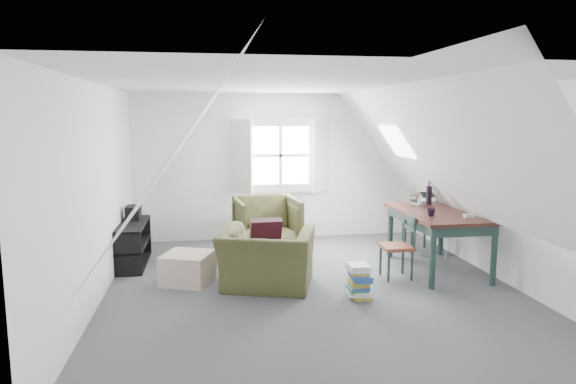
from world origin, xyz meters
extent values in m
plane|color=#4B4C50|center=(0.00, 0.00, 0.00)|extent=(5.50, 5.50, 0.00)
plane|color=white|center=(0.00, 0.00, 2.50)|extent=(5.50, 5.50, 0.00)
plane|color=white|center=(0.00, 2.75, 1.25)|extent=(5.00, 0.00, 5.00)
plane|color=white|center=(0.00, -2.75, 1.25)|extent=(5.00, 0.00, 5.00)
plane|color=white|center=(-2.50, 0.00, 1.25)|extent=(0.00, 5.50, 5.50)
plane|color=white|center=(2.50, 0.00, 1.25)|extent=(0.00, 5.50, 5.50)
plane|color=white|center=(-1.55, 0.00, 1.78)|extent=(3.19, 5.50, 4.48)
plane|color=white|center=(1.55, 0.00, 1.78)|extent=(3.19, 5.50, 4.48)
cube|color=white|center=(0.00, 2.73, 1.45)|extent=(1.30, 0.04, 1.30)
cube|color=white|center=(-0.68, 2.57, 1.45)|extent=(0.35, 0.35, 1.25)
cube|color=white|center=(0.68, 2.57, 1.45)|extent=(0.35, 0.35, 1.25)
cube|color=white|center=(0.00, 2.72, 1.45)|extent=(1.00, 0.02, 1.00)
cube|color=white|center=(0.00, 2.70, 1.45)|extent=(1.08, 0.04, 0.05)
cube|color=white|center=(0.00, 2.70, 1.45)|extent=(0.05, 0.04, 1.08)
cube|color=white|center=(1.55, 1.30, 1.75)|extent=(0.35, 0.75, 0.47)
imported|color=#3F4023|center=(-0.54, 0.14, 0.00)|extent=(1.36, 1.26, 0.73)
imported|color=#3F4023|center=(-0.35, 1.75, 0.00)|extent=(1.04, 1.06, 0.88)
cube|color=#3C101E|center=(-0.54, 0.29, 0.65)|extent=(0.40, 0.25, 0.41)
cube|color=tan|center=(-1.53, 0.47, 0.19)|extent=(0.74, 0.74, 0.38)
cube|color=#33150E|center=(1.87, 0.49, 0.80)|extent=(0.99, 1.65, 0.04)
cube|color=#213733|center=(1.87, 0.49, 0.72)|extent=(0.88, 1.54, 0.13)
cylinder|color=#213733|center=(1.46, -0.25, 0.39)|extent=(0.08, 0.08, 0.78)
cylinder|color=#213733|center=(2.28, -0.25, 0.39)|extent=(0.08, 0.08, 0.78)
cylinder|color=#213733|center=(1.46, 1.22, 0.39)|extent=(0.08, 0.08, 0.78)
cylinder|color=#213733|center=(2.28, 1.22, 0.39)|extent=(0.08, 0.08, 0.78)
sphere|color=silver|center=(1.72, 0.94, 0.94)|extent=(0.21, 0.21, 0.21)
cylinder|color=silver|center=(1.72, 0.94, 1.07)|extent=(0.07, 0.07, 0.11)
cylinder|color=black|center=(1.97, 1.04, 0.96)|extent=(0.09, 0.09, 0.27)
cylinder|color=#3F2D1E|center=(1.97, 1.04, 1.26)|extent=(0.03, 0.06, 0.48)
cylinder|color=#3F2D1E|center=(1.99, 1.05, 1.26)|extent=(0.05, 0.07, 0.48)
cylinder|color=#3F2D1E|center=(1.96, 1.03, 1.26)|extent=(0.06, 0.08, 0.48)
imported|color=black|center=(1.62, 0.19, 0.83)|extent=(0.13, 0.13, 0.10)
cube|color=white|center=(2.07, 0.04, 0.85)|extent=(0.13, 0.10, 0.04)
cube|color=brown|center=(2.03, 1.48, 0.50)|extent=(0.46, 0.46, 0.06)
cylinder|color=#213733|center=(2.22, 1.67, 0.24)|extent=(0.04, 0.04, 0.47)
cylinder|color=#213733|center=(2.22, 1.30, 0.24)|extent=(0.04, 0.04, 0.47)
cylinder|color=#213733|center=(1.84, 1.67, 0.24)|extent=(0.04, 0.04, 0.47)
cylinder|color=#213733|center=(1.84, 1.30, 0.24)|extent=(0.04, 0.04, 0.47)
cylinder|color=#213733|center=(2.22, 1.27, 0.74)|extent=(0.04, 0.04, 0.50)
cylinder|color=#213733|center=(1.84, 1.27, 0.74)|extent=(0.04, 0.04, 0.50)
cube|color=#213733|center=(2.03, 1.27, 0.94)|extent=(0.37, 0.03, 0.09)
cube|color=#213733|center=(2.03, 1.27, 0.79)|extent=(0.37, 0.03, 0.07)
cube|color=brown|center=(1.19, 0.24, 0.42)|extent=(0.39, 0.39, 0.05)
cylinder|color=#213733|center=(1.03, 0.40, 0.20)|extent=(0.03, 0.03, 0.40)
cylinder|color=#213733|center=(1.34, 0.40, 0.20)|extent=(0.03, 0.03, 0.40)
cylinder|color=#213733|center=(1.03, 0.09, 0.20)|extent=(0.03, 0.03, 0.40)
cylinder|color=#213733|center=(1.34, 0.09, 0.20)|extent=(0.03, 0.03, 0.40)
cylinder|color=#213733|center=(1.36, 0.40, 0.62)|extent=(0.03, 0.03, 0.42)
cylinder|color=#213733|center=(1.36, 0.09, 0.62)|extent=(0.03, 0.03, 0.42)
cube|color=#213733|center=(1.36, 0.24, 0.79)|extent=(0.03, 0.32, 0.07)
cube|color=#213733|center=(1.36, 0.24, 0.67)|extent=(0.03, 0.32, 0.06)
cube|color=black|center=(-2.34, 1.42, 0.01)|extent=(0.40, 1.19, 0.03)
cube|color=black|center=(-2.34, 1.42, 0.30)|extent=(0.40, 1.19, 0.03)
cube|color=black|center=(-2.34, 1.42, 0.60)|extent=(0.40, 1.19, 0.03)
cube|color=black|center=(-2.34, 0.84, 0.30)|extent=(0.40, 0.03, 0.60)
cube|color=black|center=(-2.34, 2.00, 0.30)|extent=(0.40, 0.03, 0.60)
cube|color=#264C99|center=(-2.34, 1.07, 0.12)|extent=(0.18, 0.20, 0.22)
cube|color=red|center=(-2.34, 1.52, 0.12)|extent=(0.18, 0.24, 0.22)
cube|color=white|center=(-2.34, 1.22, 0.42)|extent=(0.18, 0.22, 0.20)
cube|color=black|center=(-2.34, 1.67, 0.71)|extent=(0.21, 0.28, 0.22)
cube|color=#B29933|center=(0.50, -0.41, 0.02)|extent=(0.21, 0.28, 0.03)
cube|color=white|center=(0.47, -0.40, 0.05)|extent=(0.27, 0.30, 0.03)
cube|color=white|center=(0.51, -0.42, 0.09)|extent=(0.23, 0.30, 0.04)
cube|color=#337F4C|center=(0.46, -0.41, 0.12)|extent=(0.23, 0.28, 0.03)
cube|color=#264C99|center=(0.48, -0.43, 0.14)|extent=(0.25, 0.32, 0.02)
cube|color=#B29933|center=(0.48, -0.41, 0.17)|extent=(0.21, 0.28, 0.03)
cube|color=#B29933|center=(0.49, -0.39, 0.20)|extent=(0.25, 0.31, 0.04)
cube|color=#264C99|center=(0.51, -0.43, 0.24)|extent=(0.25, 0.32, 0.04)
cube|color=#264C99|center=(0.49, -0.43, 0.27)|extent=(0.25, 0.31, 0.03)
cube|color=#B29933|center=(0.48, -0.38, 0.31)|extent=(0.23, 0.29, 0.04)
cube|color=white|center=(0.47, -0.39, 0.34)|extent=(0.23, 0.26, 0.04)
cube|color=white|center=(0.48, -0.38, 0.38)|extent=(0.23, 0.28, 0.03)
camera|label=1|loc=(-1.25, -6.01, 2.12)|focal=32.00mm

